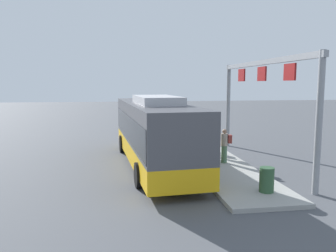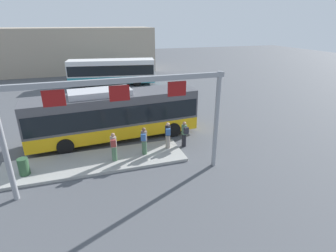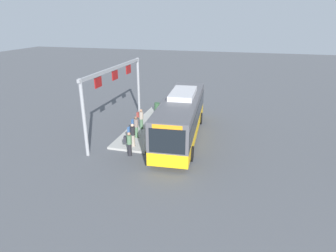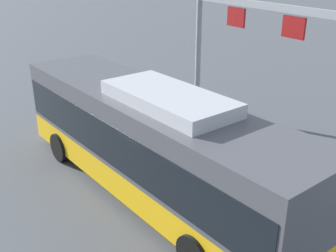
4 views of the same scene
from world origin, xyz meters
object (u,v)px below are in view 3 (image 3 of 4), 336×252
at_px(bus_main, 181,115).
at_px(person_boarding, 132,134).
at_px(person_waiting_near, 136,126).
at_px(person_waiting_mid, 129,143).
at_px(trash_bin, 157,107).
at_px(person_waiting_far, 141,118).

bearing_deg(bus_main, person_boarding, -49.95).
bearing_deg(person_waiting_near, person_waiting_mid, -57.23).
bearing_deg(trash_bin, person_waiting_far, 0.62).
relative_size(bus_main, person_waiting_mid, 6.70).
xyz_separation_m(bus_main, trash_bin, (-5.10, -3.49, -1.20)).
bearing_deg(bus_main, person_waiting_near, -73.24).
height_order(bus_main, trash_bin, bus_main).
bearing_deg(trash_bin, bus_main, 34.38).
distance_m(bus_main, person_boarding, 4.06).
bearing_deg(bus_main, person_waiting_mid, -38.11).
xyz_separation_m(person_waiting_near, trash_bin, (-6.33, -0.30, -0.44)).
bearing_deg(trash_bin, person_waiting_mid, 5.36).
bearing_deg(person_waiting_near, bus_main, 42.29).
height_order(person_waiting_near, person_waiting_far, same).
relative_size(person_boarding, person_waiting_mid, 1.00).
bearing_deg(person_waiting_mid, person_waiting_far, 91.76).
distance_m(person_boarding, person_waiting_mid, 1.18).
bearing_deg(person_waiting_mid, trash_bin, 87.02).
bearing_deg(trash_bin, person_waiting_near, 2.69).
height_order(bus_main, person_boarding, bus_main).
distance_m(person_waiting_near, trash_bin, 6.35).
xyz_separation_m(person_boarding, person_waiting_mid, (1.15, 0.21, -0.16)).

